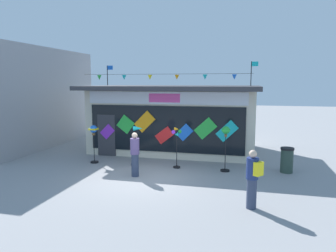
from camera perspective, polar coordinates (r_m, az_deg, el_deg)
The scene contains 10 objects.
ground_plane at distance 12.11m, azimuth -4.29°, elevation -9.19°, with size 80.00×80.00×0.00m, color gray.
kite_shop_building at distance 16.62m, azimuth 1.22°, elevation 1.50°, with size 8.44×5.22×4.53m.
wind_spinner_far_left at distance 14.36m, azimuth -13.13°, elevation -1.42°, with size 0.36×0.36×1.68m.
wind_spinner_left at distance 13.59m, azimuth -5.59°, elevation -2.04°, with size 0.54×0.30×1.71m.
wind_spinner_center_left at distance 13.14m, azimuth 1.54°, elevation -2.57°, with size 0.39×0.30×1.72m.
wind_spinner_center_right at distance 12.82m, azimuth 10.26°, elevation -2.08°, with size 0.37×0.37×1.82m.
person_near_camera at distance 9.33m, azimuth 14.87°, elevation -8.95°, with size 0.47×0.45×1.68m.
person_mid_plaza at distance 12.11m, azimuth -5.92°, elevation -5.02°, with size 0.34×0.34×1.68m.
trash_bin at distance 13.47m, azimuth 20.44°, elevation -5.70°, with size 0.52×0.52×1.00m.
neighbour_building at distance 20.45m, azimuth -26.52°, elevation 4.62°, with size 5.84×8.75×5.38m, color #99999E.
Camera 1 is at (3.69, -10.98, 3.54)m, focal length 34.17 mm.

